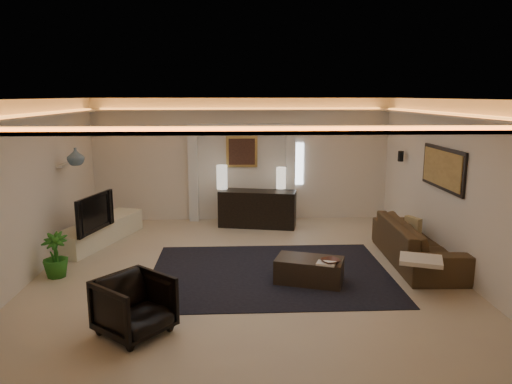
{
  "coord_description": "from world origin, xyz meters",
  "views": [
    {
      "loc": [
        -0.21,
        -7.86,
        2.96
      ],
      "look_at": [
        0.2,
        0.6,
        1.25
      ],
      "focal_mm": 33.73,
      "sensor_mm": 36.0,
      "label": 1
    }
  ],
  "objects_px": {
    "coffee_table": "(309,270)",
    "armchair": "(134,306)",
    "console": "(257,209)",
    "sofa": "(417,242)"
  },
  "relations": [
    {
      "from": "coffee_table",
      "to": "armchair",
      "type": "xyz_separation_m",
      "value": [
        -2.45,
        -1.58,
        0.17
      ]
    },
    {
      "from": "console",
      "to": "coffee_table",
      "type": "distance_m",
      "value": 3.47
    },
    {
      "from": "console",
      "to": "coffee_table",
      "type": "xyz_separation_m",
      "value": [
        0.66,
        -3.4,
        -0.2
      ]
    },
    {
      "from": "sofa",
      "to": "armchair",
      "type": "bearing_deg",
      "value": 120.34
    },
    {
      "from": "sofa",
      "to": "coffee_table",
      "type": "bearing_deg",
      "value": 114.51
    },
    {
      "from": "console",
      "to": "sofa",
      "type": "relative_size",
      "value": 0.69
    },
    {
      "from": "console",
      "to": "sofa",
      "type": "height_order",
      "value": "console"
    },
    {
      "from": "console",
      "to": "armchair",
      "type": "bearing_deg",
      "value": -98.13
    },
    {
      "from": "console",
      "to": "sofa",
      "type": "distance_m",
      "value": 3.74
    },
    {
      "from": "coffee_table",
      "to": "armchair",
      "type": "bearing_deg",
      "value": -128.54
    }
  ]
}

